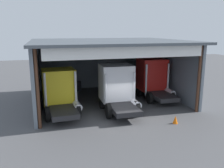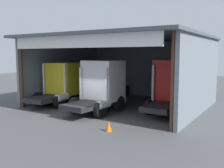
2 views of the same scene
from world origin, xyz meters
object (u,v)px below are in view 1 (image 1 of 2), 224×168
object	(u,v)px
tool_cart	(77,86)
traffic_cone	(175,120)
truck_yellow_right_bay	(60,91)
truck_red_center_left_bay	(153,78)
oil_drum	(114,84)
truck_white_center_right_bay	(117,87)

from	to	relation	value
tool_cart	traffic_cone	size ratio (longest dim) A/B	1.79
truck_yellow_right_bay	truck_red_center_left_bay	world-z (taller)	truck_red_center_left_bay
truck_red_center_left_bay	tool_cart	distance (m)	8.41
truck_red_center_left_bay	oil_drum	size ratio (longest dim) A/B	5.82
oil_drum	tool_cart	xyz separation A→B (m)	(-4.31, -0.23, 0.06)
truck_white_center_right_bay	tool_cart	distance (m)	7.95
truck_yellow_right_bay	truck_red_center_left_bay	bearing A→B (deg)	9.04
tool_cart	truck_white_center_right_bay	bearing A→B (deg)	-72.76
truck_red_center_left_bay	truck_white_center_right_bay	bearing A→B (deg)	-149.00
truck_yellow_right_bay	truck_white_center_right_bay	bearing A→B (deg)	-12.03
truck_yellow_right_bay	tool_cart	bearing A→B (deg)	68.82
truck_white_center_right_bay	traffic_cone	distance (m)	5.22
truck_yellow_right_bay	traffic_cone	bearing A→B (deg)	-34.11
truck_red_center_left_bay	tool_cart	bearing A→B (deg)	144.54
truck_white_center_right_bay	oil_drum	world-z (taller)	truck_white_center_right_bay
traffic_cone	truck_yellow_right_bay	bearing A→B (deg)	149.12
truck_white_center_right_bay	traffic_cone	world-z (taller)	truck_white_center_right_bay
truck_red_center_left_bay	oil_drum	distance (m)	5.80
truck_red_center_left_bay	traffic_cone	distance (m)	6.83
traffic_cone	truck_white_center_right_bay	bearing A→B (deg)	128.85
truck_yellow_right_bay	tool_cart	xyz separation A→B (m)	(2.19, 6.77, -1.30)
truck_white_center_right_bay	traffic_cone	bearing A→B (deg)	-49.61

